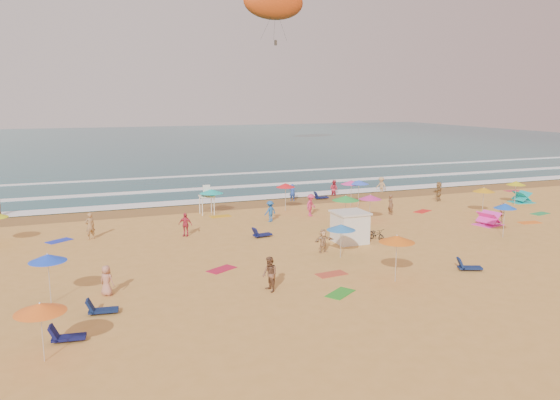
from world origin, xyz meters
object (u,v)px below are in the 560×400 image
object	(u,v)px
cabana	(350,228)
parasail	(274,2)
lifeguard_stand	(207,202)
bicycle	(376,234)

from	to	relation	value
cabana	parasail	distance (m)	69.48
cabana	parasail	bearing A→B (deg)	74.45
lifeguard_stand	parasail	xyz separation A→B (m)	(24.32, 50.13, 25.11)
lifeguard_stand	parasail	bearing A→B (deg)	64.12
lifeguard_stand	parasail	size ratio (longest dim) A/B	0.19
cabana	lifeguard_stand	distance (m)	14.10
lifeguard_stand	parasail	distance (m)	61.11
parasail	lifeguard_stand	bearing A→B (deg)	-115.88
lifeguard_stand	parasail	world-z (taller)	parasail
cabana	bicycle	size ratio (longest dim) A/B	1.20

